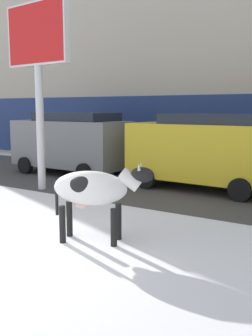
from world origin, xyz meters
TOP-DOWN VIEW (x-y plane):
  - road_strip at (0.00, 7.13)m, footprint 60.00×5.60m
  - building_facade at (0.00, 13.69)m, footprint 44.00×6.10m
  - cow_holstein at (1.09, 1.69)m, footprint 1.91×1.10m
  - billboard at (-3.28, 4.69)m, footprint 2.53×0.41m
  - car_grey_van at (-4.38, 7.37)m, footprint 4.66×2.23m
  - car_yellow_van at (0.95, 7.41)m, footprint 4.66×2.23m
  - pedestrian_near_billboard at (-7.03, 9.88)m, footprint 0.36×0.24m

SIDE VIEW (x-z plane):
  - road_strip at x=0.00m, z-range 0.00..0.01m
  - pedestrian_near_billboard at x=-7.03m, z-range 0.01..1.74m
  - cow_holstein at x=1.09m, z-range 0.23..1.77m
  - car_grey_van at x=-4.38m, z-range 0.08..2.40m
  - car_yellow_van at x=0.95m, z-range 0.08..2.40m
  - billboard at x=-3.28m, z-range 1.53..7.09m
  - building_facade at x=0.00m, z-range -0.02..12.98m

